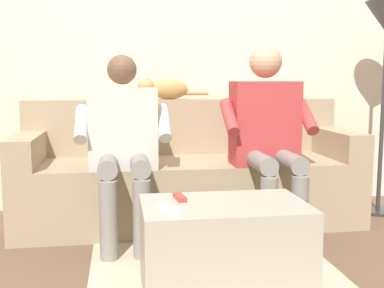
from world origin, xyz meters
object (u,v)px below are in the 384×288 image
object	(u,v)px
person_left_seated	(268,130)
remote_red	(180,197)
person_right_seated	(123,137)
remote_white	(169,209)
cat_on_backrest	(163,89)
couch	(188,179)
coffee_table	(224,247)

from	to	relation	value
person_left_seated	remote_red	bearing A→B (deg)	46.47
person_right_seated	remote_white	bearing A→B (deg)	101.30
cat_on_backrest	remote_white	world-z (taller)	cat_on_backrest
couch	person_left_seated	world-z (taller)	person_left_seated
coffee_table	remote_red	distance (m)	0.31
person_left_seated	person_right_seated	size ratio (longest dim) A/B	1.06
person_left_seated	person_right_seated	distance (m)	0.89
person_right_seated	remote_white	size ratio (longest dim) A/B	8.52
remote_red	remote_white	distance (m)	0.22
couch	remote_white	size ratio (longest dim) A/B	17.24
person_left_seated	cat_on_backrest	bearing A→B (deg)	-46.84
coffee_table	couch	bearing A→B (deg)	-90.00
couch	coffee_table	distance (m)	1.14
person_right_seated	coffee_table	bearing A→B (deg)	119.37
coffee_table	cat_on_backrest	bearing A→B (deg)	-84.08
couch	remote_red	xyz separation A→B (m)	(0.19, 1.04, 0.13)
person_left_seated	remote_white	bearing A→B (deg)	50.96
coffee_table	person_right_seated	world-z (taller)	person_right_seated
remote_white	couch	bearing A→B (deg)	144.03
person_right_seated	remote_white	distance (m)	0.94
person_left_seated	person_right_seated	world-z (taller)	person_left_seated
remote_red	couch	bearing A→B (deg)	-16.71
person_left_seated	remote_white	distance (m)	1.15
coffee_table	cat_on_backrest	xyz separation A→B (m)	(0.14, -1.40, 0.70)
person_left_seated	remote_red	distance (m)	0.95
person_left_seated	remote_red	xyz separation A→B (m)	(0.64, 0.67, -0.24)
person_left_seated	remote_red	size ratio (longest dim) A/B	9.36
coffee_table	person_left_seated	world-z (taller)	person_left_seated
couch	person_left_seated	size ratio (longest dim) A/B	1.91
person_left_seated	remote_red	world-z (taller)	person_left_seated
coffee_table	cat_on_backrest	world-z (taller)	cat_on_backrest
coffee_table	person_left_seated	distance (m)	1.00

